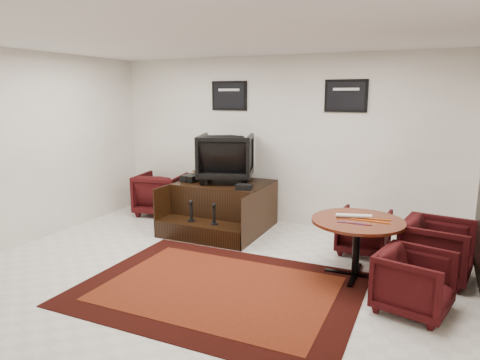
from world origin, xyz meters
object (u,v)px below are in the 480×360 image
at_px(shine_chair, 226,155).
at_px(meeting_table, 357,227).
at_px(shine_podium, 222,207).
at_px(table_chair_corner, 415,279).
at_px(table_chair_window, 437,247).
at_px(table_chair_back, 364,229).
at_px(armchair_side, 161,192).

distance_m(shine_chair, meeting_table, 2.68).
bearing_deg(shine_chair, shine_podium, 71.82).
bearing_deg(table_chair_corner, table_chair_window, 2.18).
height_order(shine_podium, table_chair_back, shine_podium).
bearing_deg(table_chair_window, shine_chair, 84.35).
distance_m(shine_chair, table_chair_back, 2.48).
height_order(shine_podium, table_chair_window, table_chair_window).
relative_size(shine_podium, table_chair_corner, 2.19).
distance_m(meeting_table, table_chair_corner, 0.98).
bearing_deg(table_chair_back, meeting_table, 95.65).
height_order(table_chair_window, table_chair_corner, table_chair_window).
bearing_deg(shine_podium, armchair_side, 167.26).
xyz_separation_m(shine_chair, meeting_table, (2.33, -1.20, -0.57)).
bearing_deg(meeting_table, table_chair_back, 92.41).
relative_size(shine_podium, meeting_table, 1.40).
height_order(shine_podium, armchair_side, armchair_side).
distance_m(meeting_table, table_chair_window, 0.98).
distance_m(shine_podium, armchair_side, 1.46).
relative_size(table_chair_back, table_chair_window, 0.86).
bearing_deg(table_chair_back, shine_chair, -5.42).
distance_m(table_chair_back, table_chair_window, 1.05).
distance_m(shine_podium, shine_chair, 0.86).
distance_m(shine_podium, meeting_table, 2.57).
height_order(armchair_side, table_chair_corner, armchair_side).
height_order(armchair_side, table_chair_back, armchair_side).
xyz_separation_m(shine_chair, table_chair_window, (3.21, -0.85, -0.81)).
bearing_deg(meeting_table, armchair_side, 159.89).
bearing_deg(shine_podium, shine_chair, 90.00).
xyz_separation_m(armchair_side, table_chair_back, (3.71, -0.52, -0.08)).
bearing_deg(table_chair_corner, table_chair_back, 39.49).
xyz_separation_m(shine_chair, table_chair_corner, (3.01, -1.84, -0.85)).
relative_size(shine_chair, table_chair_window, 1.12).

